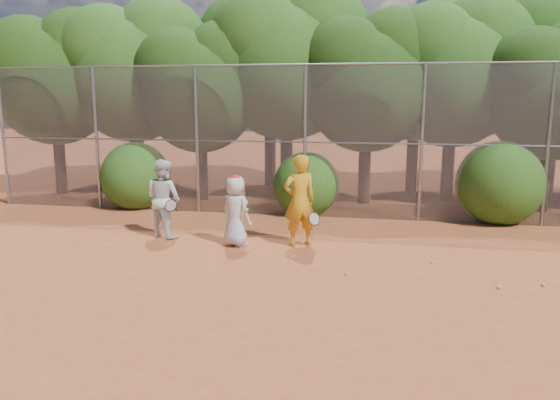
# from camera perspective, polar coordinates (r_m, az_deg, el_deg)

# --- Properties ---
(ground) EXTENTS (80.00, 80.00, 0.00)m
(ground) POSITION_cam_1_polar(r_m,az_deg,el_deg) (8.97, 3.31, -10.13)
(ground) COLOR #A74C25
(ground) RESTS_ON ground
(fence_back) EXTENTS (20.05, 0.09, 4.03)m
(fence_back) POSITION_cam_1_polar(r_m,az_deg,el_deg) (14.40, 6.12, 6.18)
(fence_back) COLOR gray
(fence_back) RESTS_ON ground
(tree_0) EXTENTS (4.38, 3.81, 6.00)m
(tree_0) POSITION_cam_1_polar(r_m,az_deg,el_deg) (19.45, -22.40, 12.18)
(tree_0) COLOR black
(tree_0) RESTS_ON ground
(tree_1) EXTENTS (4.64, 4.03, 6.35)m
(tree_1) POSITION_cam_1_polar(r_m,az_deg,el_deg) (18.68, -14.97, 13.42)
(tree_1) COLOR black
(tree_1) RESTS_ON ground
(tree_2) EXTENTS (3.99, 3.47, 5.47)m
(tree_2) POSITION_cam_1_polar(r_m,az_deg,el_deg) (17.06, -8.20, 12.00)
(tree_2) COLOR black
(tree_2) RESTS_ON ground
(tree_3) EXTENTS (4.89, 4.26, 6.70)m
(tree_3) POSITION_cam_1_polar(r_m,az_deg,el_deg) (17.45, 0.94, 14.75)
(tree_3) COLOR black
(tree_3) RESTS_ON ground
(tree_4) EXTENTS (4.19, 3.64, 5.73)m
(tree_4) POSITION_cam_1_polar(r_m,az_deg,el_deg) (16.56, 9.29, 12.61)
(tree_4) COLOR black
(tree_4) RESTS_ON ground
(tree_5) EXTENTS (4.51, 3.92, 6.17)m
(tree_5) POSITION_cam_1_polar(r_m,az_deg,el_deg) (17.48, 17.85, 13.09)
(tree_5) COLOR black
(tree_5) RESTS_ON ground
(tree_6) EXTENTS (3.86, 3.36, 5.29)m
(tree_6) POSITION_cam_1_polar(r_m,az_deg,el_deg) (16.94, 26.68, 10.60)
(tree_6) COLOR black
(tree_6) RESTS_ON ground
(tree_9) EXTENTS (4.83, 4.20, 6.62)m
(tree_9) POSITION_cam_1_polar(r_m,az_deg,el_deg) (21.19, -14.73, 13.56)
(tree_9) COLOR black
(tree_9) RESTS_ON ground
(tree_10) EXTENTS (5.15, 4.48, 7.06)m
(tree_10) POSITION_cam_1_polar(r_m,az_deg,el_deg) (19.81, -0.86, 14.95)
(tree_10) COLOR black
(tree_10) RESTS_ON ground
(tree_11) EXTENTS (4.64, 4.03, 6.35)m
(tree_11) POSITION_cam_1_polar(r_m,az_deg,el_deg) (19.00, 14.23, 13.41)
(tree_11) COLOR black
(tree_11) RESTS_ON ground
(bush_0) EXTENTS (2.00, 2.00, 2.00)m
(bush_0) POSITION_cam_1_polar(r_m,az_deg,el_deg) (16.38, -14.85, 2.73)
(bush_0) COLOR #224C13
(bush_0) RESTS_ON ground
(bush_1) EXTENTS (1.80, 1.80, 1.80)m
(bush_1) POSITION_cam_1_polar(r_m,az_deg,el_deg) (14.93, 2.76, 1.94)
(bush_1) COLOR #224C13
(bush_1) RESTS_ON ground
(bush_2) EXTENTS (2.20, 2.20, 2.20)m
(bush_2) POSITION_cam_1_polar(r_m,az_deg,el_deg) (15.04, 21.98, 2.00)
(bush_2) COLOR #224C13
(bush_2) RESTS_ON ground
(player_yellow) EXTENTS (0.93, 0.77, 1.99)m
(player_yellow) POSITION_cam_1_polar(r_m,az_deg,el_deg) (11.71, 2.05, -0.07)
(player_yellow) COLOR #C78D17
(player_yellow) RESTS_ON ground
(player_teen) EXTENTS (0.89, 0.79, 1.56)m
(player_teen) POSITION_cam_1_polar(r_m,az_deg,el_deg) (11.77, -4.65, -1.13)
(player_teen) COLOR silver
(player_teen) RESTS_ON ground
(player_white) EXTENTS (1.08, 0.98, 1.80)m
(player_white) POSITION_cam_1_polar(r_m,az_deg,el_deg) (12.76, -12.08, 0.18)
(player_white) COLOR silver
(player_white) RESTS_ON ground
(ball_0) EXTENTS (0.07, 0.07, 0.07)m
(ball_0) POSITION_cam_1_polar(r_m,az_deg,el_deg) (10.02, 21.89, -8.44)
(ball_0) COLOR #B2DA27
(ball_0) RESTS_ON ground
(ball_1) EXTENTS (0.07, 0.07, 0.07)m
(ball_1) POSITION_cam_1_polar(r_m,az_deg,el_deg) (11.04, 15.57, -6.28)
(ball_1) COLOR #B2DA27
(ball_1) RESTS_ON ground
(ball_2) EXTENTS (0.07, 0.07, 0.07)m
(ball_2) POSITION_cam_1_polar(r_m,az_deg,el_deg) (10.44, 25.80, -7.97)
(ball_2) COLOR #B2DA27
(ball_2) RESTS_ON ground
(ball_3) EXTENTS (0.07, 0.07, 0.07)m
(ball_3) POSITION_cam_1_polar(r_m,az_deg,el_deg) (10.07, 7.00, -7.62)
(ball_3) COLOR #B2DA27
(ball_3) RESTS_ON ground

